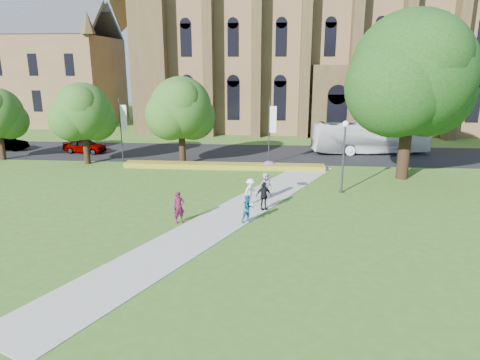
# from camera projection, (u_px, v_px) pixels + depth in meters

# --- Properties ---
(ground) EXTENTS (160.00, 160.00, 0.00)m
(ground) POSITION_uv_depth(u_px,v_px,m) (230.00, 221.00, 25.60)
(ground) COLOR #3A611D
(ground) RESTS_ON ground
(road) EXTENTS (160.00, 10.00, 0.02)m
(road) POSITION_uv_depth(u_px,v_px,m) (250.00, 153.00, 44.83)
(road) COLOR black
(road) RESTS_ON ground
(footpath) EXTENTS (15.58, 28.54, 0.04)m
(footpath) POSITION_uv_depth(u_px,v_px,m) (231.00, 215.00, 26.55)
(footpath) COLOR #B2B2A8
(footpath) RESTS_ON ground
(flower_hedge) EXTENTS (18.00, 1.40, 0.45)m
(flower_hedge) POSITION_uv_depth(u_px,v_px,m) (223.00, 166.00, 38.40)
(flower_hedge) COLOR gold
(flower_hedge) RESTS_ON ground
(cathedral) EXTENTS (52.60, 18.25, 28.00)m
(cathedral) POSITION_uv_depth(u_px,v_px,m) (331.00, 35.00, 59.57)
(cathedral) COLOR brown
(cathedral) RESTS_ON ground
(building_west) EXTENTS (22.00, 14.00, 18.30)m
(building_west) POSITION_uv_depth(u_px,v_px,m) (41.00, 63.00, 66.39)
(building_west) COLOR brown
(building_west) RESTS_ON ground
(streetlamp) EXTENTS (0.44, 0.44, 5.24)m
(streetlamp) POSITION_uv_depth(u_px,v_px,m) (344.00, 148.00, 30.36)
(streetlamp) COLOR #38383D
(streetlamp) RESTS_ON ground
(large_tree) EXTENTS (9.60, 9.60, 13.20)m
(large_tree) POSITION_uv_depth(u_px,v_px,m) (412.00, 74.00, 32.91)
(large_tree) COLOR #332114
(large_tree) RESTS_ON ground
(street_tree_0) EXTENTS (5.20, 5.20, 7.50)m
(street_tree_0) POSITION_uv_depth(u_px,v_px,m) (83.00, 112.00, 39.02)
(street_tree_0) COLOR #332114
(street_tree_0) RESTS_ON ground
(street_tree_1) EXTENTS (5.60, 5.60, 8.05)m
(street_tree_1) POSITION_uv_depth(u_px,v_px,m) (181.00, 108.00, 38.67)
(street_tree_1) COLOR #332114
(street_tree_1) RESTS_ON ground
(banner_pole_0) EXTENTS (0.70, 0.10, 6.00)m
(banner_pole_0) POSITION_uv_depth(u_px,v_px,m) (270.00, 128.00, 39.15)
(banner_pole_0) COLOR #38383D
(banner_pole_0) RESTS_ON ground
(banner_pole_1) EXTENTS (0.70, 0.10, 6.00)m
(banner_pole_1) POSITION_uv_depth(u_px,v_px,m) (122.00, 126.00, 40.31)
(banner_pole_1) COLOR #38383D
(banner_pole_1) RESTS_ON ground
(tour_coach) EXTENTS (12.17, 4.20, 3.32)m
(tour_coach) POSITION_uv_depth(u_px,v_px,m) (369.00, 137.00, 44.55)
(tour_coach) COLOR white
(tour_coach) RESTS_ON road
(car_0) EXTENTS (4.71, 2.47, 1.53)m
(car_0) POSITION_uv_depth(u_px,v_px,m) (85.00, 146.00, 44.95)
(car_0) COLOR gray
(car_0) RESTS_ON road
(car_1) EXTENTS (4.56, 1.92, 1.47)m
(car_1) POSITION_uv_depth(u_px,v_px,m) (6.00, 144.00, 46.27)
(car_1) COLOR gray
(car_1) RESTS_ON road
(pedestrian_0) EXTENTS (0.81, 0.72, 1.87)m
(pedestrian_0) POSITION_uv_depth(u_px,v_px,m) (179.00, 207.00, 24.99)
(pedestrian_0) COLOR #4E112D
(pedestrian_0) RESTS_ON footpath
(pedestrian_1) EXTENTS (1.02, 0.95, 1.66)m
(pedestrian_1) POSITION_uv_depth(u_px,v_px,m) (248.00, 209.00, 25.00)
(pedestrian_1) COLOR #1A5C86
(pedestrian_1) RESTS_ON footpath
(pedestrian_2) EXTENTS (1.19, 1.31, 1.76)m
(pedestrian_2) POSITION_uv_depth(u_px,v_px,m) (251.00, 192.00, 28.24)
(pedestrian_2) COLOR white
(pedestrian_2) RESTS_ON footpath
(pedestrian_3) EXTENTS (1.16, 0.84, 1.83)m
(pedestrian_3) POSITION_uv_depth(u_px,v_px,m) (264.00, 196.00, 27.23)
(pedestrian_3) COLOR black
(pedestrian_3) RESTS_ON footpath
(pedestrian_4) EXTENTS (1.06, 0.96, 1.82)m
(pedestrian_4) POSITION_uv_depth(u_px,v_px,m) (266.00, 186.00, 29.52)
(pedestrian_4) COLOR gray
(pedestrian_4) RESTS_ON footpath
(parasol) EXTENTS (1.04, 1.04, 0.73)m
(parasol) POSITION_uv_depth(u_px,v_px,m) (269.00, 167.00, 29.26)
(parasol) COLOR #CF9592
(parasol) RESTS_ON pedestrian_4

